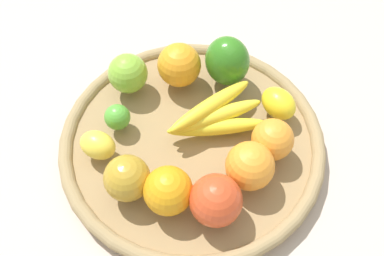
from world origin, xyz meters
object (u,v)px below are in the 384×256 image
lemon_0 (279,103)px  orange_0 (249,167)px  banana_bunch (214,117)px  apple_1 (216,200)px  apple_2 (126,177)px  lime_0 (117,117)px  apple_0 (129,72)px  orange_2 (273,139)px  orange_3 (179,65)px  bell_pepper (227,61)px  lemon_1 (98,145)px  orange_1 (168,191)px

lemon_0 → orange_0: orange_0 is taller
banana_bunch → apple_1: apple_1 is taller
apple_2 → apple_1: bearing=-63.0°
apple_1 → lime_0: (0.01, 0.23, -0.02)m
apple_0 → orange_2: apple_0 is taller
orange_3 → lime_0: (-0.15, 0.00, -0.02)m
orange_2 → apple_0: bearing=102.6°
orange_2 → lime_0: size_ratio=1.54×
bell_pepper → lemon_1: bearing=78.7°
lemon_0 → lemon_1: 0.31m
orange_2 → apple_2: size_ratio=0.96×
lemon_0 → lime_0: (-0.21, 0.18, -0.00)m
orange_0 → apple_0: orange_0 is taller
orange_0 → bell_pepper: (0.14, 0.16, 0.01)m
orange_3 → orange_1: (-0.19, -0.16, -0.00)m
apple_2 → orange_3: bearing=25.0°
orange_1 → apple_2: orange_1 is taller
banana_bunch → apple_0: bearing=102.1°
bell_pepper → orange_3: (-0.06, 0.06, -0.01)m
lemon_0 → bell_pepper: bearing=91.2°
banana_bunch → orange_1: (-0.15, -0.05, 0.01)m
orange_0 → orange_1: 0.13m
lemon_0 → bell_pepper: (-0.00, 0.12, 0.02)m
orange_3 → orange_1: 0.25m
orange_2 → apple_2: apple_2 is taller
orange_1 → apple_2: bearing=113.6°
lemon_0 → bell_pepper: bell_pepper is taller
orange_1 → orange_2: bearing=-17.3°
lemon_0 → lime_0: size_ratio=1.52×
apple_2 → lemon_1: bearing=82.5°
banana_bunch → lemon_1: size_ratio=2.84×
banana_bunch → lemon_1: (-0.17, 0.10, -0.00)m
apple_1 → apple_2: size_ratio=1.09×
lemon_0 → orange_1: (-0.25, 0.01, 0.01)m
apple_1 → lemon_1: (-0.05, 0.21, -0.02)m
bell_pepper → orange_3: bearing=43.3°
lemon_0 → orange_1: 0.25m
orange_3 → apple_2: bearing=-155.0°
bell_pepper → orange_3: 0.09m
banana_bunch → lemon_1: 0.20m
orange_3 → apple_1: bearing=-124.4°
apple_0 → orange_3: (0.07, -0.05, 0.00)m
bell_pepper → orange_1: size_ratio=1.28×
lime_0 → apple_2: 0.13m
bell_pepper → lime_0: (-0.21, 0.06, -0.03)m
lemon_0 → lime_0: lemon_0 is taller
lemon_1 → orange_2: bearing=-46.0°
orange_3 → lime_0: size_ratio=1.79×
orange_0 → bell_pepper: bearing=49.8°
banana_bunch → apple_1: 0.16m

